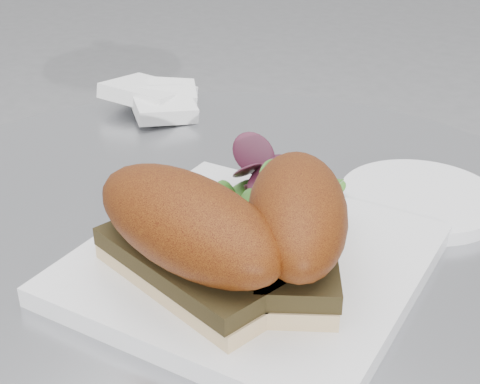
% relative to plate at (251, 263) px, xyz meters
% --- Properties ---
extents(plate, '(0.26, 0.26, 0.02)m').
position_rel_plate_xyz_m(plate, '(0.00, 0.00, 0.00)').
color(plate, white).
rests_on(plate, table).
extents(sandwich_left, '(0.18, 0.11, 0.08)m').
position_rel_plate_xyz_m(sandwich_left, '(-0.02, -0.06, 0.05)').
color(sandwich_left, '#D6B785').
rests_on(sandwich_left, plate).
extents(sandwich_right, '(0.14, 0.17, 0.08)m').
position_rel_plate_xyz_m(sandwich_right, '(0.04, -0.00, 0.05)').
color(sandwich_right, '#D6B785').
rests_on(sandwich_right, plate).
extents(salad, '(0.10, 0.10, 0.05)m').
position_rel_plate_xyz_m(salad, '(-0.02, 0.07, 0.03)').
color(salad, '#4A8E2E').
rests_on(salad, plate).
extents(napkin, '(0.14, 0.14, 0.02)m').
position_rel_plate_xyz_m(napkin, '(-0.29, 0.22, 0.00)').
color(napkin, white).
rests_on(napkin, table).
extents(saucer, '(0.14, 0.14, 0.01)m').
position_rel_plate_xyz_m(saucer, '(0.07, 0.18, -0.00)').
color(saucer, white).
rests_on(saucer, table).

